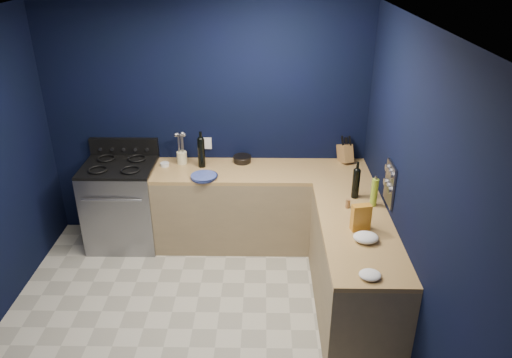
{
  "coord_description": "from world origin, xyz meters",
  "views": [
    {
      "loc": [
        0.61,
        -3.32,
        3.1
      ],
      "look_at": [
        0.55,
        1.0,
        1.0
      ],
      "focal_mm": 34.41,
      "sensor_mm": 36.0,
      "label": 1
    }
  ],
  "objects_px": {
    "utensil_crock": "(182,158)",
    "crouton_bag": "(361,217)",
    "plate_stack": "(204,177)",
    "knife_block": "(345,153)",
    "gas_range": "(123,205)"
  },
  "relations": [
    {
      "from": "gas_range",
      "to": "plate_stack",
      "type": "distance_m",
      "value": 1.06
    },
    {
      "from": "utensil_crock",
      "to": "plate_stack",
      "type": "bearing_deg",
      "value": -53.02
    },
    {
      "from": "utensil_crock",
      "to": "knife_block",
      "type": "relative_size",
      "value": 0.69
    },
    {
      "from": "utensil_crock",
      "to": "crouton_bag",
      "type": "height_order",
      "value": "crouton_bag"
    },
    {
      "from": "utensil_crock",
      "to": "knife_block",
      "type": "xyz_separation_m",
      "value": [
        1.79,
        0.08,
        0.03
      ]
    },
    {
      "from": "plate_stack",
      "to": "knife_block",
      "type": "bearing_deg",
      "value": 16.36
    },
    {
      "from": "crouton_bag",
      "to": "utensil_crock",
      "type": "bearing_deg",
      "value": 130.29
    },
    {
      "from": "gas_range",
      "to": "crouton_bag",
      "type": "distance_m",
      "value": 2.71
    },
    {
      "from": "plate_stack",
      "to": "crouton_bag",
      "type": "xyz_separation_m",
      "value": [
        1.43,
        -0.98,
        0.1
      ]
    },
    {
      "from": "plate_stack",
      "to": "knife_block",
      "type": "relative_size",
      "value": 1.35
    },
    {
      "from": "knife_block",
      "to": "crouton_bag",
      "type": "bearing_deg",
      "value": -113.67
    },
    {
      "from": "gas_range",
      "to": "plate_stack",
      "type": "bearing_deg",
      "value": -12.02
    },
    {
      "from": "gas_range",
      "to": "utensil_crock",
      "type": "height_order",
      "value": "utensil_crock"
    },
    {
      "from": "knife_block",
      "to": "crouton_bag",
      "type": "relative_size",
      "value": 0.85
    },
    {
      "from": "plate_stack",
      "to": "knife_block",
      "type": "distance_m",
      "value": 1.58
    }
  ]
}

